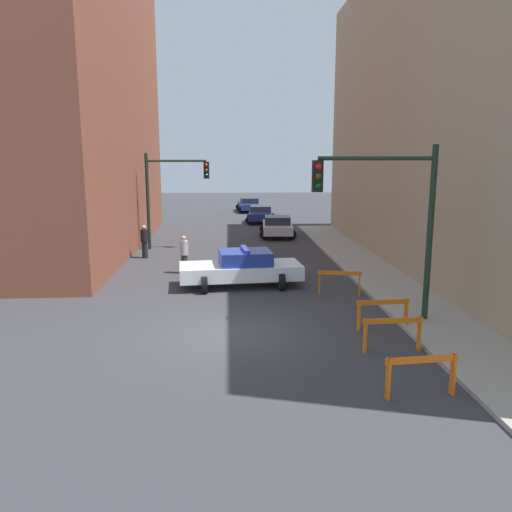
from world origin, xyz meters
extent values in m
plane|color=#38383D|center=(0.00, 0.00, 0.00)|extent=(120.00, 120.00, 0.00)
cube|color=#9E998E|center=(6.20, 0.00, 0.06)|extent=(2.40, 44.00, 0.12)
cylinder|color=black|center=(5.90, 0.64, 2.72)|extent=(0.18, 0.18, 5.20)
cylinder|color=black|center=(4.20, 0.64, 4.92)|extent=(3.40, 0.12, 0.12)
cube|color=black|center=(2.50, 0.64, 4.42)|extent=(0.30, 0.22, 0.90)
sphere|color=red|center=(2.50, 0.49, 4.69)|extent=(0.18, 0.18, 0.18)
sphere|color=#4C3D0C|center=(2.50, 0.49, 4.42)|extent=(0.18, 0.18, 0.18)
sphere|color=#0C4219|center=(2.50, 0.49, 4.15)|extent=(0.18, 0.18, 0.18)
cylinder|color=black|center=(-4.40, 13.77, 2.60)|extent=(0.18, 0.18, 5.20)
cylinder|color=black|center=(-2.80, 13.77, 4.80)|extent=(3.20, 0.12, 0.12)
cube|color=black|center=(-1.20, 13.77, 4.30)|extent=(0.30, 0.22, 0.90)
sphere|color=red|center=(-1.20, 13.62, 4.57)|extent=(0.18, 0.18, 0.18)
sphere|color=#4C3D0C|center=(-1.20, 13.62, 4.30)|extent=(0.18, 0.18, 0.18)
sphere|color=#0C4219|center=(-1.20, 13.62, 4.03)|extent=(0.18, 0.18, 0.18)
cube|color=white|center=(0.40, 5.34, 0.60)|extent=(4.85, 2.28, 0.55)
cube|color=navy|center=(0.58, 5.35, 1.14)|extent=(2.12, 1.80, 0.52)
cylinder|color=black|center=(-0.97, 4.35, 0.33)|extent=(0.28, 0.68, 0.66)
cylinder|color=black|center=(-1.13, 6.05, 0.33)|extent=(0.28, 0.68, 0.66)
cylinder|color=black|center=(1.93, 4.62, 0.33)|extent=(0.28, 0.68, 0.66)
cylinder|color=black|center=(1.77, 6.32, 0.33)|extent=(0.28, 0.68, 0.66)
cube|color=#2633BF|center=(0.58, 5.35, 1.46)|extent=(0.33, 1.40, 0.12)
cube|color=silver|center=(3.09, 18.00, 0.57)|extent=(2.07, 4.41, 0.52)
cube|color=#232833|center=(3.08, 17.83, 1.07)|extent=(1.70, 1.90, 0.48)
cylinder|color=black|center=(2.35, 19.38, 0.31)|extent=(0.63, 0.26, 0.62)
cylinder|color=black|center=(4.01, 19.28, 0.31)|extent=(0.63, 0.26, 0.62)
cylinder|color=black|center=(2.18, 16.72, 0.31)|extent=(0.63, 0.26, 0.62)
cylinder|color=black|center=(3.83, 16.62, 0.31)|extent=(0.63, 0.26, 0.62)
cube|color=navy|center=(2.51, 25.26, 0.57)|extent=(2.14, 4.43, 0.52)
cube|color=#232833|center=(2.50, 25.09, 1.07)|extent=(1.72, 1.93, 0.48)
cylinder|color=black|center=(1.79, 26.66, 0.31)|extent=(0.64, 0.27, 0.62)
cylinder|color=black|center=(3.45, 26.53, 0.31)|extent=(0.64, 0.27, 0.62)
cylinder|color=black|center=(1.58, 24.00, 0.31)|extent=(0.64, 0.27, 0.62)
cylinder|color=black|center=(3.23, 23.87, 0.31)|extent=(0.64, 0.27, 0.62)
cube|color=navy|center=(1.92, 33.30, 0.57)|extent=(2.06, 4.40, 0.52)
cube|color=#232833|center=(1.93, 33.13, 1.07)|extent=(1.69, 1.90, 0.48)
cylinder|color=black|center=(1.02, 34.58, 0.31)|extent=(0.63, 0.26, 0.62)
cylinder|color=black|center=(2.67, 34.69, 0.31)|extent=(0.63, 0.26, 0.62)
cylinder|color=black|center=(1.18, 31.92, 0.31)|extent=(0.63, 0.26, 0.62)
cylinder|color=black|center=(2.83, 32.02, 0.31)|extent=(0.63, 0.26, 0.62)
cylinder|color=#382D23|center=(-1.99, 7.69, 0.41)|extent=(0.40, 0.40, 0.82)
cylinder|color=#B2B2B7|center=(-1.99, 7.69, 1.13)|extent=(0.51, 0.51, 0.62)
sphere|color=tan|center=(-1.99, 7.69, 1.55)|extent=(0.31, 0.31, 0.22)
cylinder|color=black|center=(-4.25, 11.24, 0.41)|extent=(0.30, 0.30, 0.82)
cylinder|color=black|center=(-4.25, 11.24, 1.13)|extent=(0.39, 0.39, 0.62)
sphere|color=tan|center=(-4.25, 11.24, 1.55)|extent=(0.24, 0.24, 0.22)
cube|color=orange|center=(3.91, -4.17, 0.83)|extent=(1.60, 0.21, 0.14)
cube|color=orange|center=(3.19, -4.24, 0.45)|extent=(0.07, 0.16, 0.90)
cube|color=orange|center=(4.62, -4.09, 0.45)|extent=(0.07, 0.16, 0.90)
cube|color=orange|center=(4.13, -1.66, 0.83)|extent=(1.60, 0.13, 0.14)
cube|color=orange|center=(3.41, -1.70, 0.45)|extent=(0.06, 0.16, 0.90)
cube|color=orange|center=(4.85, -1.63, 0.45)|extent=(0.06, 0.16, 0.90)
cube|color=orange|center=(4.40, 0.02, 0.83)|extent=(1.60, 0.20, 0.14)
cube|color=orange|center=(3.68, -0.05, 0.45)|extent=(0.06, 0.16, 0.90)
cube|color=orange|center=(5.11, 0.09, 0.45)|extent=(0.06, 0.16, 0.90)
cube|color=orange|center=(3.96, 3.78, 0.83)|extent=(1.58, 0.36, 0.14)
cube|color=orange|center=(3.26, 3.92, 0.45)|extent=(0.08, 0.17, 0.90)
cube|color=orange|center=(4.67, 3.64, 0.45)|extent=(0.08, 0.17, 0.90)
camera|label=1|loc=(-0.08, -13.66, 4.91)|focal=35.00mm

